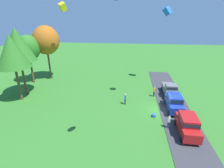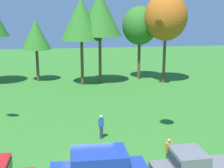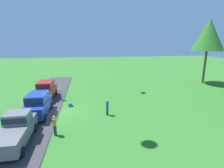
% 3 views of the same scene
% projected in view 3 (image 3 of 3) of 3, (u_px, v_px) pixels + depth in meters
% --- Properties ---
extents(ground_plane, '(120.00, 120.00, 0.00)m').
position_uv_depth(ground_plane, '(60.00, 113.00, 18.65)').
color(ground_plane, '#337528').
extents(pavement_strip, '(36.00, 4.40, 0.06)m').
position_uv_depth(pavement_strip, '(38.00, 114.00, 18.33)').
color(pavement_strip, '#38383D').
rests_on(pavement_strip, ground).
extents(car_suv_mid_row, '(4.65, 2.15, 2.28)m').
position_uv_depth(car_suv_mid_row, '(46.00, 89.00, 22.71)').
color(car_suv_mid_row, red).
rests_on(car_suv_mid_row, ground).
extents(car_suv_far_end, '(4.61, 2.07, 2.28)m').
position_uv_depth(car_suv_far_end, '(38.00, 104.00, 17.65)').
color(car_suv_far_end, '#1E389E').
rests_on(car_suv_far_end, ground).
extents(car_pickup_by_flagpole, '(5.03, 2.12, 2.14)m').
position_uv_depth(car_pickup_by_flagpole, '(16.00, 129.00, 12.98)').
color(car_pickup_by_flagpole, slate).
rests_on(car_pickup_by_flagpole, ground).
extents(person_watching_sky, '(0.36, 0.24, 1.71)m').
position_uv_depth(person_watching_sky, '(107.00, 107.00, 17.81)').
color(person_watching_sky, '#2D334C').
rests_on(person_watching_sky, ground).
extents(person_beside_suv, '(0.36, 0.24, 1.71)m').
position_uv_depth(person_beside_suv, '(55.00, 125.00, 14.03)').
color(person_beside_suv, '#2D334C').
rests_on(person_beside_suv, ground).
extents(person_on_lawn, '(0.36, 0.24, 1.71)m').
position_uv_depth(person_on_lawn, '(60.00, 94.00, 22.24)').
color(person_on_lawn, '#2D334C').
rests_on(person_on_lawn, ground).
extents(tree_right_of_center, '(5.18, 5.18, 10.93)m').
position_uv_depth(tree_right_of_center, '(209.00, 35.00, 29.36)').
color(tree_right_of_center, brown).
rests_on(tree_right_of_center, ground).
extents(cooler_box, '(0.56, 0.40, 0.40)m').
position_uv_depth(cooler_box, '(70.00, 105.00, 20.38)').
color(cooler_box, blue).
rests_on(cooler_box, ground).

